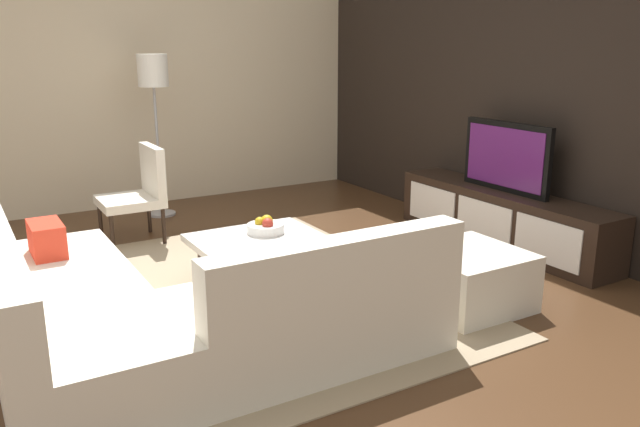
{
  "coord_description": "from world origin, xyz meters",
  "views": [
    {
      "loc": [
        3.88,
        -1.79,
        1.78
      ],
      "look_at": [
        -0.16,
        0.6,
        0.5
      ],
      "focal_mm": 35.75,
      "sensor_mm": 36.0,
      "label": 1
    }
  ],
  "objects_px": {
    "television": "(506,157)",
    "accent_chair_near": "(140,189)",
    "floor_lamp": "(153,82)",
    "ottoman": "(468,279)",
    "sectional_couch": "(163,311)",
    "coffee_table": "(265,264)",
    "fruit_bowl": "(266,227)",
    "media_console": "(501,218)"
  },
  "relations": [
    {
      "from": "coffee_table",
      "to": "ottoman",
      "type": "relative_size",
      "value": 1.37
    },
    {
      "from": "floor_lamp",
      "to": "ottoman",
      "type": "bearing_deg",
      "value": 17.54
    },
    {
      "from": "sectional_couch",
      "to": "coffee_table",
      "type": "distance_m",
      "value": 1.12
    },
    {
      "from": "accent_chair_near",
      "to": "television",
      "type": "bearing_deg",
      "value": 56.25
    },
    {
      "from": "television",
      "to": "coffee_table",
      "type": "height_order",
      "value": "television"
    },
    {
      "from": "sectional_couch",
      "to": "coffee_table",
      "type": "height_order",
      "value": "sectional_couch"
    },
    {
      "from": "fruit_bowl",
      "to": "television",
      "type": "bearing_deg",
      "value": 82.77
    },
    {
      "from": "sectional_couch",
      "to": "ottoman",
      "type": "bearing_deg",
      "value": 79.64
    },
    {
      "from": "sectional_couch",
      "to": "fruit_bowl",
      "type": "xyz_separation_m",
      "value": [
        -0.78,
        1.04,
        0.15
      ]
    },
    {
      "from": "media_console",
      "to": "fruit_bowl",
      "type": "distance_m",
      "value": 2.22
    },
    {
      "from": "sectional_couch",
      "to": "accent_chair_near",
      "type": "distance_m",
      "value": 2.35
    },
    {
      "from": "accent_chair_near",
      "to": "floor_lamp",
      "type": "height_order",
      "value": "floor_lamp"
    },
    {
      "from": "floor_lamp",
      "to": "ottoman",
      "type": "height_order",
      "value": "floor_lamp"
    },
    {
      "from": "sectional_couch",
      "to": "coffee_table",
      "type": "bearing_deg",
      "value": 122.66
    },
    {
      "from": "television",
      "to": "sectional_couch",
      "type": "xyz_separation_m",
      "value": [
        0.5,
        -3.24,
        -0.53
      ]
    },
    {
      "from": "television",
      "to": "coffee_table",
      "type": "xyz_separation_m",
      "value": [
        -0.1,
        -2.3,
        -0.6
      ]
    },
    {
      "from": "coffee_table",
      "to": "floor_lamp",
      "type": "bearing_deg",
      "value": -179.76
    },
    {
      "from": "accent_chair_near",
      "to": "ottoman",
      "type": "bearing_deg",
      "value": 29.0
    },
    {
      "from": "sectional_couch",
      "to": "floor_lamp",
      "type": "bearing_deg",
      "value": 163.14
    },
    {
      "from": "television",
      "to": "ottoman",
      "type": "bearing_deg",
      "value": -54.43
    },
    {
      "from": "media_console",
      "to": "television",
      "type": "xyz_separation_m",
      "value": [
        0.0,
        0.0,
        0.55
      ]
    },
    {
      "from": "media_console",
      "to": "sectional_couch",
      "type": "relative_size",
      "value": 0.94
    },
    {
      "from": "television",
      "to": "floor_lamp",
      "type": "distance_m",
      "value": 3.5
    },
    {
      "from": "media_console",
      "to": "ottoman",
      "type": "bearing_deg",
      "value": -54.42
    },
    {
      "from": "floor_lamp",
      "to": "ottoman",
      "type": "xyz_separation_m",
      "value": [
        3.44,
        1.09,
        -1.18
      ]
    },
    {
      "from": "sectional_couch",
      "to": "fruit_bowl",
      "type": "distance_m",
      "value": 1.31
    },
    {
      "from": "television",
      "to": "accent_chair_near",
      "type": "relative_size",
      "value": 1.09
    },
    {
      "from": "sectional_couch",
      "to": "accent_chair_near",
      "type": "bearing_deg",
      "value": 167.35
    },
    {
      "from": "sectional_couch",
      "to": "coffee_table",
      "type": "relative_size",
      "value": 2.5
    },
    {
      "from": "media_console",
      "to": "ottoman",
      "type": "height_order",
      "value": "media_console"
    },
    {
      "from": "sectional_couch",
      "to": "fruit_bowl",
      "type": "bearing_deg",
      "value": 126.93
    },
    {
      "from": "television",
      "to": "ottoman",
      "type": "height_order",
      "value": "television"
    },
    {
      "from": "sectional_couch",
      "to": "ottoman",
      "type": "height_order",
      "value": "sectional_couch"
    },
    {
      "from": "media_console",
      "to": "coffee_table",
      "type": "bearing_deg",
      "value": -92.49
    },
    {
      "from": "ottoman",
      "to": "fruit_bowl",
      "type": "height_order",
      "value": "fruit_bowl"
    },
    {
      "from": "media_console",
      "to": "coffee_table",
      "type": "relative_size",
      "value": 2.35
    },
    {
      "from": "coffee_table",
      "to": "fruit_bowl",
      "type": "relative_size",
      "value": 3.43
    },
    {
      "from": "ottoman",
      "to": "fruit_bowl",
      "type": "relative_size",
      "value": 2.5
    },
    {
      "from": "accent_chair_near",
      "to": "ottoman",
      "type": "relative_size",
      "value": 1.24
    },
    {
      "from": "coffee_table",
      "to": "ottoman",
      "type": "bearing_deg",
      "value": 47.93
    },
    {
      "from": "television",
      "to": "fruit_bowl",
      "type": "relative_size",
      "value": 3.39
    },
    {
      "from": "accent_chair_near",
      "to": "floor_lamp",
      "type": "distance_m",
      "value": 1.26
    }
  ]
}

